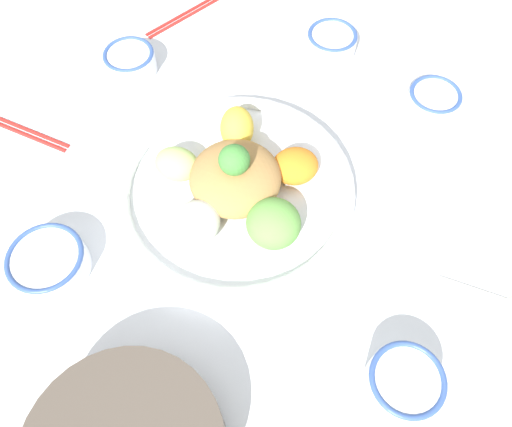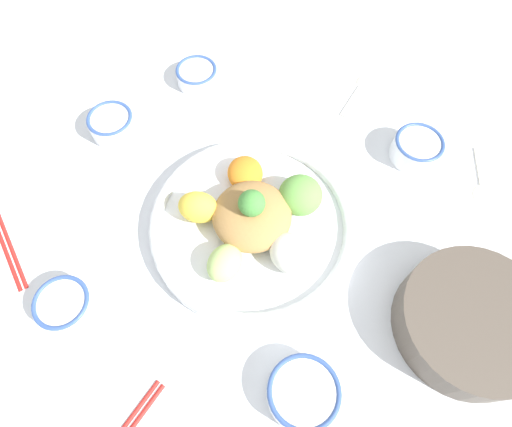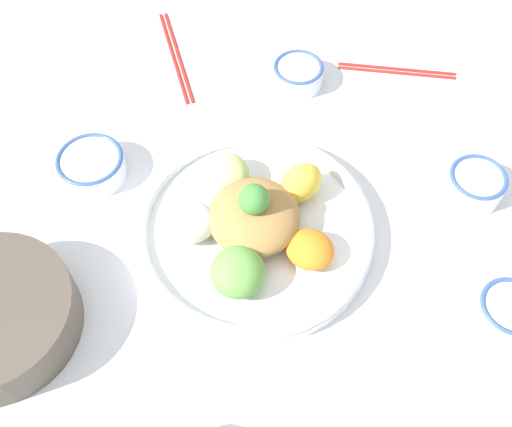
# 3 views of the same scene
# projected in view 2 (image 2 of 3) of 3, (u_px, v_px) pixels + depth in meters

# --- Properties ---
(ground_plane) EXTENTS (2.40, 2.40, 0.00)m
(ground_plane) POSITION_uv_depth(u_px,v_px,m) (262.00, 238.00, 0.75)
(ground_plane) COLOR white
(salad_platter) EXTENTS (0.35, 0.35, 0.12)m
(salad_platter) POSITION_uv_depth(u_px,v_px,m) (253.00, 222.00, 0.73)
(salad_platter) COLOR white
(salad_platter) RESTS_ON ground_plane
(sauce_bowl_red) EXTENTS (0.09, 0.09, 0.05)m
(sauce_bowl_red) POSITION_uv_depth(u_px,v_px,m) (417.00, 148.00, 0.81)
(sauce_bowl_red) COLOR white
(sauce_bowl_red) RESTS_ON ground_plane
(rice_bowl_blue) EXTENTS (0.09, 0.09, 0.04)m
(rice_bowl_blue) POSITION_uv_depth(u_px,v_px,m) (64.00, 305.00, 0.67)
(rice_bowl_blue) COLOR white
(rice_bowl_blue) RESTS_ON ground_plane
(sauce_bowl_dark) EXTENTS (0.09, 0.09, 0.04)m
(sauce_bowl_dark) POSITION_uv_depth(u_px,v_px,m) (197.00, 75.00, 0.90)
(sauce_bowl_dark) COLOR white
(sauce_bowl_dark) RESTS_ON ground_plane
(rice_bowl_plain) EXTENTS (0.11, 0.11, 0.04)m
(rice_bowl_plain) POSITION_uv_depth(u_px,v_px,m) (303.00, 393.00, 0.61)
(rice_bowl_plain) COLOR white
(rice_bowl_plain) RESTS_ON ground_plane
(sauce_bowl_far) EXTENTS (0.09, 0.09, 0.05)m
(sauce_bowl_far) POSITION_uv_depth(u_px,v_px,m) (112.00, 124.00, 0.83)
(sauce_bowl_far) COLOR white
(sauce_bowl_far) RESTS_ON ground_plane
(side_serving_bowl) EXTENTS (0.22, 0.22, 0.07)m
(side_serving_bowl) POSITION_uv_depth(u_px,v_px,m) (472.00, 321.00, 0.64)
(side_serving_bowl) COLOR #51473D
(side_serving_bowl) RESTS_ON ground_plane
(chopsticks_pair_far) EXTENTS (0.19, 0.12, 0.01)m
(chopsticks_pair_far) POSITION_uv_depth(u_px,v_px,m) (4.00, 239.00, 0.74)
(chopsticks_pair_far) COLOR red
(chopsticks_pair_far) RESTS_ON ground_plane
(serving_spoon_main) EXTENTS (0.04, 0.13, 0.01)m
(serving_spoon_main) POSITION_uv_depth(u_px,v_px,m) (359.00, 90.00, 0.91)
(serving_spoon_main) COLOR beige
(serving_spoon_main) RESTS_ON ground_plane
(serving_spoon_extra) EXTENTS (0.07, 0.13, 0.01)m
(serving_spoon_extra) POSITION_uv_depth(u_px,v_px,m) (483.00, 185.00, 0.80)
(serving_spoon_extra) COLOR beige
(serving_spoon_extra) RESTS_ON ground_plane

